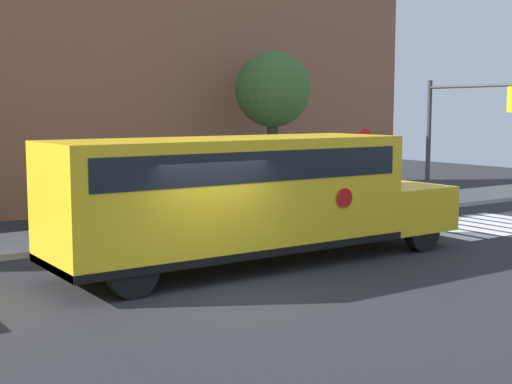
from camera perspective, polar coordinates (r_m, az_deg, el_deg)
ground_plane at (r=14.30m, az=-3.10°, el=-7.66°), size 60.00×60.00×0.00m
sidewalk_strip at (r=20.00m, az=-12.91°, el=-3.48°), size 44.00×3.00×0.15m
building_backdrop at (r=25.88m, az=-18.59°, el=8.79°), size 32.00×4.00×9.32m
crosswalk_stripes at (r=22.83m, az=17.40°, el=-2.55°), size 4.70×3.20×0.01m
school_bus at (r=15.94m, az=-0.81°, el=-0.08°), size 10.22×2.57×2.91m
stop_sign at (r=23.99m, az=8.59°, el=2.71°), size 0.73×0.10×2.89m
traffic_light at (r=25.08m, az=15.92°, el=5.32°), size 0.28×3.65×4.54m
tree_near_sidewalk at (r=25.36m, az=1.36°, el=8.06°), size 2.67×2.67×5.56m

